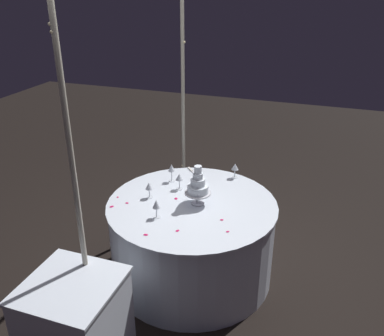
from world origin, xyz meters
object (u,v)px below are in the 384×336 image
at_px(tiered_cake, 198,186).
at_px(wine_glass_2, 179,178).
at_px(decorative_arch, 141,106).
at_px(wine_glass_3, 156,205).
at_px(wine_glass_0, 172,169).
at_px(main_table, 192,240).
at_px(wine_glass_1, 149,187).
at_px(side_table, 76,325).
at_px(cake_knife, 194,173).
at_px(wine_glass_4, 235,167).

height_order(tiered_cake, wine_glass_2, tiered_cake).
distance_m(decorative_arch, wine_glass_3, 0.79).
bearing_deg(wine_glass_0, main_table, -136.57).
bearing_deg(wine_glass_0, wine_glass_1, 169.96).
relative_size(side_table, wine_glass_1, 4.85).
xyz_separation_m(side_table, wine_glass_2, (1.38, -0.22, 0.50)).
bearing_deg(wine_glass_1, wine_glass_3, -145.66).
xyz_separation_m(decorative_arch, wine_glass_0, (0.33, -0.12, -0.67)).
bearing_deg(main_table, side_table, 160.44).
relative_size(decorative_arch, tiered_cake, 6.91).
distance_m(wine_glass_3, cake_knife, 0.87).
height_order(side_table, wine_glass_0, wine_glass_0).
bearing_deg(cake_knife, side_table, 172.20).
xyz_separation_m(wine_glass_0, wine_glass_3, (-0.64, -0.13, -0.01)).
distance_m(decorative_arch, cake_knife, 1.01).
bearing_deg(wine_glass_4, wine_glass_0, 116.40).
relative_size(wine_glass_4, cake_knife, 0.62).
bearing_deg(wine_glass_2, cake_knife, -2.45).
xyz_separation_m(main_table, wine_glass_2, (0.21, 0.19, 0.48)).
height_order(main_table, wine_glass_3, wine_glass_3).
bearing_deg(tiered_cake, cake_knife, 22.29).
bearing_deg(decorative_arch, wine_glass_4, -47.35).
distance_m(side_table, wine_glass_2, 1.48).
xyz_separation_m(side_table, wine_glass_4, (1.77, -0.63, 0.49)).
xyz_separation_m(decorative_arch, wine_glass_2, (0.21, -0.24, -0.69)).
bearing_deg(wine_glass_2, decorative_arch, 131.34).
xyz_separation_m(main_table, wine_glass_4, (0.60, -0.22, 0.47)).
bearing_deg(decorative_arch, side_table, -179.16).
relative_size(main_table, side_table, 2.07).
xyz_separation_m(side_table, wine_glass_1, (1.14, -0.03, 0.49)).
xyz_separation_m(wine_glass_4, cake_knife, (-0.04, 0.40, -0.10)).
distance_m(wine_glass_1, cake_knife, 0.63).
height_order(wine_glass_0, wine_glass_1, wine_glass_0).
relative_size(side_table, wine_glass_0, 4.10).
distance_m(decorative_arch, wine_glass_4, 1.12).
xyz_separation_m(side_table, tiered_cake, (1.18, -0.46, 0.55)).
relative_size(wine_glass_1, wine_glass_3, 0.93).
bearing_deg(wine_glass_4, wine_glass_2, 133.39).
relative_size(tiered_cake, wine_glass_0, 2.04).
distance_m(main_table, wine_glass_2, 0.56).
bearing_deg(wine_glass_3, decorative_arch, 38.61).
bearing_deg(cake_knife, main_table, -162.41).
bearing_deg(wine_glass_2, tiered_cake, -129.79).
relative_size(wine_glass_1, wine_glass_2, 0.98).
bearing_deg(wine_glass_1, wine_glass_2, -38.57).
xyz_separation_m(wine_glass_2, wine_glass_4, (0.39, -0.41, -0.00)).
bearing_deg(wine_glass_3, main_table, -32.24).
distance_m(decorative_arch, wine_glass_1, 0.70).
distance_m(tiered_cake, wine_glass_4, 0.62).
bearing_deg(cake_knife, wine_glass_0, 148.48).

